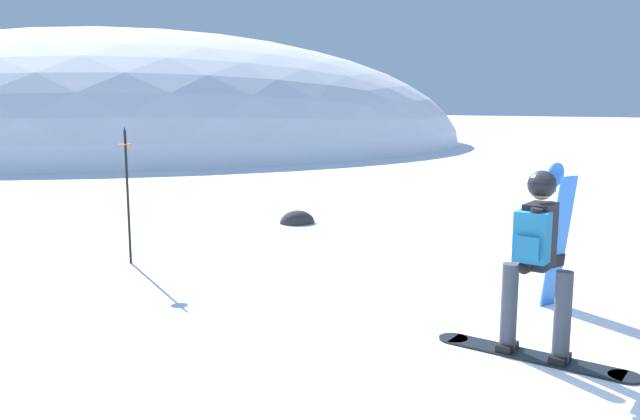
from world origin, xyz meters
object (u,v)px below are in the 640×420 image
piste_marker_near (127,186)px  rock_mid (297,223)px  spare_snowboard (558,235)px  snowboarder_main (537,260)px

piste_marker_near → rock_mid: bearing=20.7°
spare_snowboard → piste_marker_near: bearing=124.7°
snowboarder_main → spare_snowboard: (1.52, 0.87, -0.08)m
snowboarder_main → spare_snowboard: 1.75m
rock_mid → spare_snowboard: bearing=-94.4°
piste_marker_near → rock_mid: (3.81, 1.44, -1.14)m
spare_snowboard → piste_marker_near: (-3.33, 4.81, 0.30)m
piste_marker_near → rock_mid: piste_marker_near is taller
snowboarder_main → spare_snowboard: bearing=29.7°
piste_marker_near → rock_mid: 4.23m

